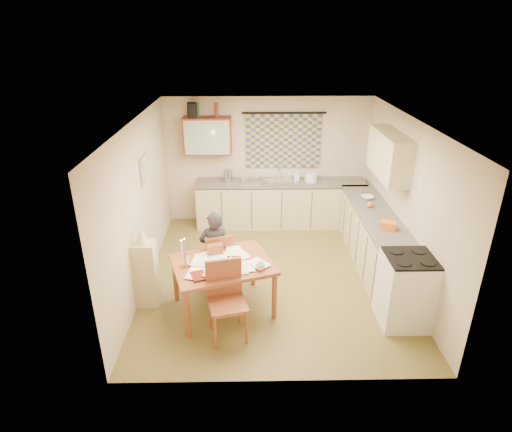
{
  "coord_description": "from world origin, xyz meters",
  "views": [
    {
      "loc": [
        -0.38,
        -5.93,
        3.71
      ],
      "look_at": [
        -0.27,
        0.2,
        0.97
      ],
      "focal_mm": 30.0,
      "sensor_mm": 36.0,
      "label": 1
    }
  ],
  "objects_px": {
    "chair_far": "(218,270)",
    "shelf_stand": "(146,274)",
    "stove": "(406,290)",
    "counter_back": "(280,204)",
    "dining_table": "(223,286)",
    "counter_right": "(376,242)",
    "person": "(215,251)"
  },
  "relations": [
    {
      "from": "counter_back",
      "to": "chair_far",
      "type": "relative_size",
      "value": 3.53
    },
    {
      "from": "stove",
      "to": "chair_far",
      "type": "xyz_separation_m",
      "value": [
        -2.56,
        0.9,
        -0.21
      ]
    },
    {
      "from": "counter_back",
      "to": "chair_far",
      "type": "distance_m",
      "value": 2.51
    },
    {
      "from": "stove",
      "to": "counter_right",
      "type": "bearing_deg",
      "value": 90.0
    },
    {
      "from": "stove",
      "to": "chair_far",
      "type": "height_order",
      "value": "stove"
    },
    {
      "from": "chair_far",
      "to": "person",
      "type": "bearing_deg",
      "value": 43.59
    },
    {
      "from": "counter_back",
      "to": "chair_far",
      "type": "xyz_separation_m",
      "value": [
        -1.11,
        -2.25,
        -0.16
      ]
    },
    {
      "from": "counter_right",
      "to": "chair_far",
      "type": "distance_m",
      "value": 2.63
    },
    {
      "from": "counter_back",
      "to": "dining_table",
      "type": "xyz_separation_m",
      "value": [
        -1.0,
        -2.82,
        -0.07
      ]
    },
    {
      "from": "dining_table",
      "to": "shelf_stand",
      "type": "xyz_separation_m",
      "value": [
        -1.09,
        0.15,
        0.12
      ]
    },
    {
      "from": "counter_back",
      "to": "stove",
      "type": "height_order",
      "value": "stove"
    },
    {
      "from": "person",
      "to": "chair_far",
      "type": "bearing_deg",
      "value": -116.9
    },
    {
      "from": "chair_far",
      "to": "shelf_stand",
      "type": "height_order",
      "value": "shelf_stand"
    },
    {
      "from": "counter_back",
      "to": "person",
      "type": "height_order",
      "value": "person"
    },
    {
      "from": "chair_far",
      "to": "stove",
      "type": "bearing_deg",
      "value": 140.88
    },
    {
      "from": "stove",
      "to": "shelf_stand",
      "type": "relative_size",
      "value": 1.01
    },
    {
      "from": "shelf_stand",
      "to": "counter_back",
      "type": "bearing_deg",
      "value": 51.87
    },
    {
      "from": "person",
      "to": "stove",
      "type": "bearing_deg",
      "value": 161.43
    },
    {
      "from": "counter_right",
      "to": "shelf_stand",
      "type": "distance_m",
      "value": 3.67
    },
    {
      "from": "chair_far",
      "to": "shelf_stand",
      "type": "bearing_deg",
      "value": 3.37
    },
    {
      "from": "person",
      "to": "counter_back",
      "type": "bearing_deg",
      "value": -116.68
    },
    {
      "from": "counter_back",
      "to": "counter_right",
      "type": "bearing_deg",
      "value": -49.32
    },
    {
      "from": "counter_right",
      "to": "dining_table",
      "type": "xyz_separation_m",
      "value": [
        -2.45,
        -1.13,
        -0.07
      ]
    },
    {
      "from": "dining_table",
      "to": "chair_far",
      "type": "bearing_deg",
      "value": 82.77
    },
    {
      "from": "person",
      "to": "shelf_stand",
      "type": "relative_size",
      "value": 1.29
    },
    {
      "from": "counter_right",
      "to": "stove",
      "type": "height_order",
      "value": "stove"
    },
    {
      "from": "shelf_stand",
      "to": "chair_far",
      "type": "bearing_deg",
      "value": 23.19
    },
    {
      "from": "counter_right",
      "to": "chair_far",
      "type": "height_order",
      "value": "chair_far"
    },
    {
      "from": "stove",
      "to": "shelf_stand",
      "type": "xyz_separation_m",
      "value": [
        -3.54,
        0.48,
        -0.0
      ]
    },
    {
      "from": "stove",
      "to": "shelf_stand",
      "type": "bearing_deg",
      "value": 172.31
    },
    {
      "from": "shelf_stand",
      "to": "person",
      "type": "bearing_deg",
      "value": 21.39
    },
    {
      "from": "counter_back",
      "to": "shelf_stand",
      "type": "height_order",
      "value": "shelf_stand"
    }
  ]
}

